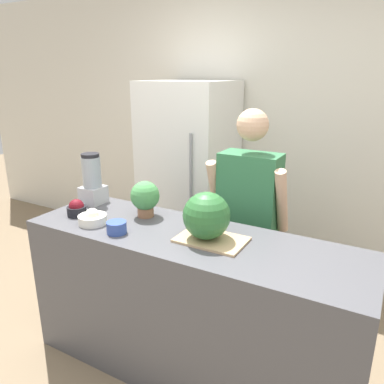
% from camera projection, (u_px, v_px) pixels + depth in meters
% --- Properties ---
extents(wall_back, '(8.00, 0.06, 2.60)m').
position_uv_depth(wall_back, '(279.00, 130.00, 3.35)').
color(wall_back, silver).
rests_on(wall_back, ground_plane).
extents(counter_island, '(1.99, 0.61, 0.91)m').
position_uv_depth(counter_island, '(190.00, 305.00, 2.25)').
color(counter_island, '#4C4C51').
rests_on(counter_island, ground_plane).
extents(refrigerator, '(0.74, 0.73, 1.73)m').
position_uv_depth(refrigerator, '(189.00, 177.00, 3.48)').
color(refrigerator, white).
rests_on(refrigerator, ground_plane).
extents(person, '(0.53, 0.26, 1.58)m').
position_uv_depth(person, '(248.00, 223.00, 2.55)').
color(person, '#333338').
rests_on(person, ground_plane).
extents(cutting_board, '(0.37, 0.25, 0.01)m').
position_uv_depth(cutting_board, '(211.00, 240.00, 2.04)').
color(cutting_board, tan).
rests_on(cutting_board, counter_island).
extents(watermelon, '(0.26, 0.26, 0.26)m').
position_uv_depth(watermelon, '(207.00, 216.00, 2.01)').
color(watermelon, '#2D6B33').
rests_on(watermelon, cutting_board).
extents(bowl_cherries, '(0.12, 0.12, 0.11)m').
position_uv_depth(bowl_cherries, '(77.00, 209.00, 2.40)').
color(bowl_cherries, black).
rests_on(bowl_cherries, counter_island).
extents(bowl_cream, '(0.17, 0.17, 0.10)m').
position_uv_depth(bowl_cream, '(93.00, 218.00, 2.27)').
color(bowl_cream, white).
rests_on(bowl_cream, counter_island).
extents(bowl_small_blue, '(0.11, 0.11, 0.07)m').
position_uv_depth(bowl_small_blue, '(117.00, 227.00, 2.13)').
color(bowl_small_blue, '#334C9E').
rests_on(bowl_small_blue, counter_island).
extents(blender, '(0.15, 0.15, 0.35)m').
position_uv_depth(blender, '(92.00, 181.00, 2.59)').
color(blender, '#B7B7BC').
rests_on(blender, counter_island).
extents(potted_plant, '(0.18, 0.18, 0.23)m').
position_uv_depth(potted_plant, '(145.00, 197.00, 2.36)').
color(potted_plant, '#996647').
rests_on(potted_plant, counter_island).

